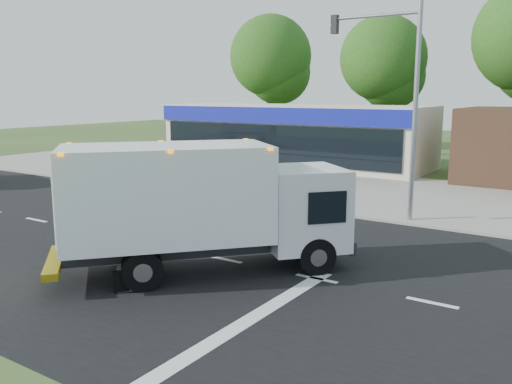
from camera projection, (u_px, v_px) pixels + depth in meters
ground at (225, 260)px, 15.81m from camera, size 120.00×120.00×0.00m
road_asphalt at (225, 260)px, 15.81m from camera, size 60.00×14.00×0.02m
sidewalk at (343, 209)px, 22.52m from camera, size 60.00×2.40×0.12m
parking_apron at (391, 189)px, 27.28m from camera, size 60.00×9.00×0.02m
lane_markings at (235, 281)px, 13.97m from camera, size 55.20×7.00×0.01m
ems_box_truck at (200, 199)px, 14.40m from camera, size 7.05×7.50×3.50m
emergency_worker at (86, 213)px, 17.78m from camera, size 0.75×0.62×1.88m
retail_strip_mall at (294, 135)px, 36.67m from camera, size 18.00×6.20×4.00m
traffic_signal_pole at (399, 90)px, 19.87m from camera, size 3.51×0.25×8.00m
background_trees at (454, 55)px, 38.02m from camera, size 36.77×7.39×12.10m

